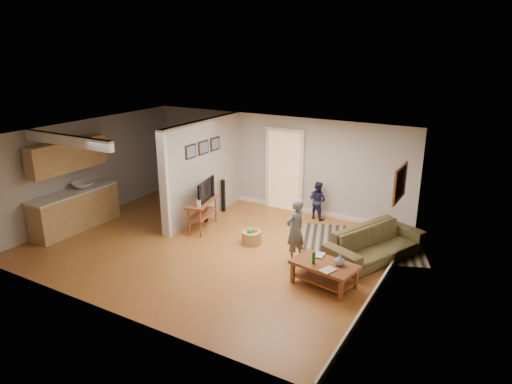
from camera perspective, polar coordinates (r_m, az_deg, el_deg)
ground at (r=10.24m, az=-5.50°, el=-6.68°), size 7.50×7.50×0.00m
room_shell at (r=10.67m, az=-9.09°, el=2.54°), size 7.54×6.02×2.52m
area_rug at (r=10.56m, az=12.93°, el=-6.25°), size 3.18×2.74×0.01m
sofa at (r=9.94m, az=14.55°, el=-8.02°), size 1.73×2.45×0.67m
coffee_table at (r=8.57m, az=8.65°, el=-9.40°), size 1.25×0.86×0.68m
tv_console at (r=10.92m, az=-6.67°, el=-1.43°), size 0.68×1.21×0.98m
speaker_left at (r=11.44m, az=-6.46°, el=-1.38°), size 0.13×0.13×0.97m
speaker_right at (r=12.10m, az=-4.12°, el=-0.45°), size 0.10×0.10×0.88m
toy_basket at (r=10.24m, az=-0.57°, el=-5.62°), size 0.44×0.44×0.39m
child at (r=9.59m, az=4.83°, el=-8.46°), size 0.45×0.56×1.35m
toddler at (r=11.82m, az=7.59°, el=-3.28°), size 0.55×0.47×0.98m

